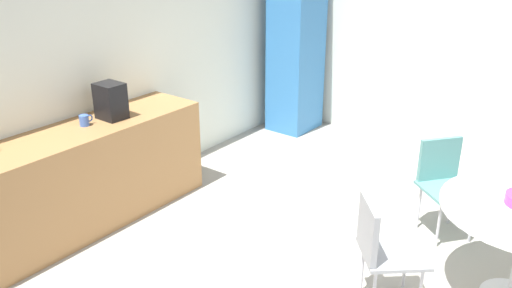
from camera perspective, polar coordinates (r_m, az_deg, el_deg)
The scene contains 7 objects.
wall_back at distance 5.29m, azimuth -15.68°, elevation 8.20°, with size 6.00×0.10×2.60m, color silver.
counter_block at distance 4.96m, azimuth -17.94°, elevation -3.53°, with size 2.40×0.60×0.90m, color #9E7042.
locker_cabinet at distance 6.89m, azimuth 4.20°, elevation 9.15°, with size 0.60×0.50×1.89m, color #3372B2.
chair_teal at distance 4.88m, azimuth 19.12°, elevation -3.16°, with size 0.59×0.59×0.83m.
chair_gray at distance 3.80m, azimuth 12.91°, elevation -10.12°, with size 0.59×0.59×0.83m.
mug_green at distance 4.86m, azimuth -17.59°, elevation 2.39°, with size 0.13×0.08×0.09m.
coffee_maker at distance 4.95m, azimuth -15.04°, elevation 4.40°, with size 0.20×0.24×0.32m, color black.
Camera 1 is at (-3.05, -1.14, 2.54)m, focal length 38.04 mm.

